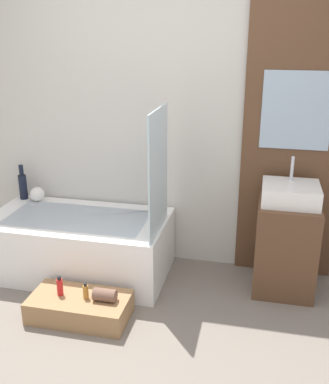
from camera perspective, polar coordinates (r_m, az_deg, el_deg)
name	(u,v)px	position (r m, az deg, el deg)	size (l,w,h in m)	color
ground_plane	(123,380)	(2.88, -5.34, -22.64)	(12.00, 12.00, 0.00)	slate
wall_tiled_back	(177,114)	(3.71, 1.56, 9.91)	(4.20, 0.06, 2.60)	beige
wall_wood_accent	(296,119)	(3.60, 16.31, 8.88)	(0.78, 0.04, 2.60)	brown
bathtub	(80,244)	(3.85, -10.74, -6.56)	(1.47, 0.78, 0.50)	white
glass_shower_screen	(158,172)	(3.29, -0.79, 2.55)	(0.01, 0.56, 0.93)	silver
wooden_step_bench	(80,307)	(3.36, -10.70, -14.16)	(0.71, 0.37, 0.17)	#997047
vanity_cabinet	(285,246)	(3.64, 15.08, -6.62)	(0.46, 0.50, 0.72)	brown
sink	(291,193)	(3.47, 15.71, -0.17)	(0.42, 0.37, 0.33)	white
vase_tall_dark	(23,185)	(4.24, -17.55, 0.84)	(0.07, 0.07, 0.32)	black
vase_round_light	(37,194)	(4.17, -15.86, -0.26)	(0.13, 0.13, 0.13)	silver
bottle_soap_primary	(60,287)	(3.33, -13.15, -11.61)	(0.04, 0.04, 0.15)	red
bottle_soap_secondary	(86,291)	(3.26, -9.98, -12.33)	(0.04, 0.04, 0.12)	#B2752D
towel_roll	(105,295)	(3.22, -7.59, -12.83)	(0.09, 0.09, 0.16)	brown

